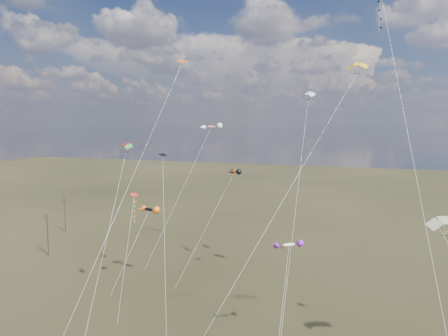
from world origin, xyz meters
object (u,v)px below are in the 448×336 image
(utility_pole_far, at_px, (65,214))
(novelty_black_orange, at_px, (149,209))
(parafoil_yellow, at_px, (357,66))
(utility_pole_near, at_px, (48,234))

(utility_pole_far, distance_m, novelty_black_orange, 37.81)
(utility_pole_far, bearing_deg, parafoil_yellow, -18.22)
(utility_pole_near, height_order, parafoil_yellow, parafoil_yellow)
(utility_pole_far, relative_size, novelty_black_orange, 0.66)
(novelty_black_orange, bearing_deg, parafoil_yellow, -1.67)
(parafoil_yellow, bearing_deg, utility_pole_near, 173.55)
(utility_pole_near, distance_m, parafoil_yellow, 59.45)
(parafoil_yellow, distance_m, novelty_black_orange, 34.90)
(utility_pole_near, height_order, novelty_black_orange, novelty_black_orange)
(utility_pole_far, xyz_separation_m, novelty_black_orange, (31.78, -19.11, 7.39))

